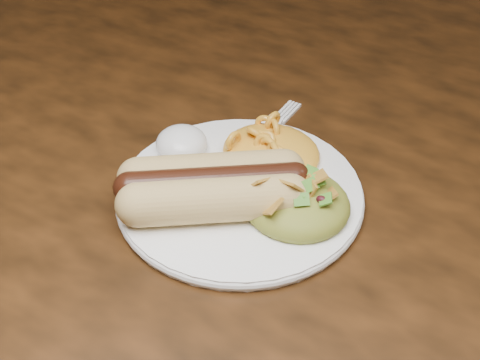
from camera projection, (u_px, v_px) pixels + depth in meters
The scene contains 7 objects.
table at pixel (373, 227), 0.66m from camera, with size 1.60×0.90×0.75m.
plate at pixel (240, 194), 0.55m from camera, with size 0.20×0.20×0.01m, color white.
hotdog at pixel (213, 186), 0.52m from camera, with size 0.12×0.13×0.03m.
mac_and_cheese at pixel (272, 141), 0.57m from camera, with size 0.09×0.08×0.03m, color #EB9449.
sour_cream at pixel (181, 138), 0.57m from camera, with size 0.04×0.04×0.03m, color white.
taco_salad at pixel (297, 196), 0.51m from camera, with size 0.09×0.08×0.04m.
fork at pixel (253, 147), 0.60m from camera, with size 0.02×0.13×0.00m, color white.
Camera 1 is at (0.13, -0.47, 1.12)m, focal length 50.00 mm.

